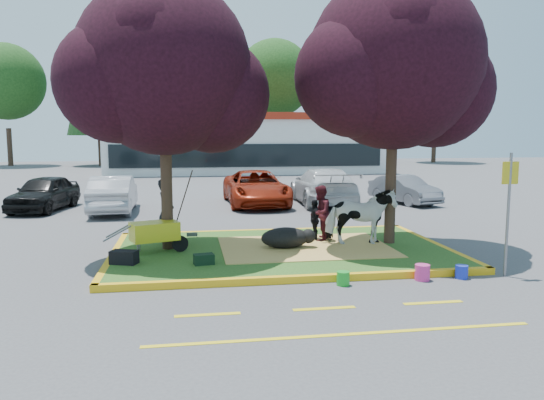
{
  "coord_description": "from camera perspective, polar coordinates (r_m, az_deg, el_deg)",
  "views": [
    {
      "loc": [
        -2.28,
        -12.77,
        3.03
      ],
      "look_at": [
        -0.16,
        0.5,
        1.3
      ],
      "focal_mm": 35.0,
      "sensor_mm": 36.0,
      "label": 1
    }
  ],
  "objects": [
    {
      "name": "ground",
      "position": [
        13.32,
        1.04,
        -5.8
      ],
      "size": [
        90.0,
        90.0,
        0.0
      ],
      "primitive_type": "plane",
      "color": "#424244",
      "rests_on": "ground"
    },
    {
      "name": "median_island",
      "position": [
        13.3,
        1.04,
        -5.49
      ],
      "size": [
        8.0,
        5.0,
        0.15
      ],
      "primitive_type": "cube",
      "color": "#254F18",
      "rests_on": "ground"
    },
    {
      "name": "curb_near",
      "position": [
        10.85,
        3.45,
        -8.47
      ],
      "size": [
        8.3,
        0.16,
        0.15
      ],
      "primitive_type": "cube",
      "color": "gold",
      "rests_on": "ground"
    },
    {
      "name": "curb_far",
      "position": [
        15.8,
        -0.61,
        -3.44
      ],
      "size": [
        8.3,
        0.16,
        0.15
      ],
      "primitive_type": "cube",
      "color": "gold",
      "rests_on": "ground"
    },
    {
      "name": "curb_left",
      "position": [
        13.23,
        -16.74,
        -5.88
      ],
      "size": [
        0.16,
        5.3,
        0.15
      ],
      "primitive_type": "cube",
      "color": "gold",
      "rests_on": "ground"
    },
    {
      "name": "curb_right",
      "position": [
        14.57,
        17.1,
        -4.69
      ],
      "size": [
        0.16,
        5.3,
        0.15
      ],
      "primitive_type": "cube",
      "color": "gold",
      "rests_on": "ground"
    },
    {
      "name": "straw_bedding",
      "position": [
        13.4,
        3.57,
        -5.06
      ],
      "size": [
        4.2,
        3.0,
        0.01
      ],
      "primitive_type": "cube",
      "color": "tan",
      "rests_on": "median_island"
    },
    {
      "name": "tree_purple_left",
      "position": [
        13.23,
        -11.48,
        12.97
      ],
      "size": [
        5.06,
        4.2,
        6.51
      ],
      "color": "black",
      "rests_on": "median_island"
    },
    {
      "name": "tree_purple_right",
      "position": [
        14.04,
        13.1,
        13.42
      ],
      "size": [
        5.3,
        4.4,
        6.82
      ],
      "color": "black",
      "rests_on": "median_island"
    },
    {
      "name": "fire_lane_stripe_a",
      "position": [
        9.09,
        -6.94,
        -12.15
      ],
      "size": [
        1.1,
        0.12,
        0.01
      ],
      "primitive_type": "cube",
      "color": "yellow",
      "rests_on": "ground"
    },
    {
      "name": "fire_lane_stripe_b",
      "position": [
        9.37,
        5.63,
        -11.54
      ],
      "size": [
        1.1,
        0.12,
        0.01
      ],
      "primitive_type": "cube",
      "color": "yellow",
      "rests_on": "ground"
    },
    {
      "name": "fire_lane_stripe_c",
      "position": [
        10.05,
        16.93,
        -10.52
      ],
      "size": [
        1.1,
        0.12,
        0.01
      ],
      "primitive_type": "cube",
      "color": "yellow",
      "rests_on": "ground"
    },
    {
      "name": "fire_lane_long",
      "position": [
        8.29,
        7.8,
        -14.15
      ],
      "size": [
        6.0,
        0.1,
        0.01
      ],
      "primitive_type": "cube",
      "color": "yellow",
      "rests_on": "ground"
    },
    {
      "name": "retail_building",
      "position": [
        40.98,
        -3.09,
        6.24
      ],
      "size": [
        20.4,
        8.4,
        4.4
      ],
      "color": "silver",
      "rests_on": "ground"
    },
    {
      "name": "treeline",
      "position": [
        50.72,
        -5.18,
        12.63
      ],
      "size": [
        46.58,
        7.8,
        14.63
      ],
      "color": "black",
      "rests_on": "ground"
    },
    {
      "name": "cow",
      "position": [
        13.7,
        9.45,
        -1.79
      ],
      "size": [
        1.79,
        0.94,
        1.46
      ],
      "primitive_type": "imported",
      "rotation": [
        0.0,
        0.0,
        1.48
      ],
      "color": "silver",
      "rests_on": "median_island"
    },
    {
      "name": "calf",
      "position": [
        13.21,
        1.42,
        -4.09
      ],
      "size": [
        1.29,
        0.84,
        0.52
      ],
      "primitive_type": "ellipsoid",
      "rotation": [
        0.0,
        0.0,
        0.13
      ],
      "color": "black",
      "rests_on": "median_island"
    },
    {
      "name": "handler",
      "position": [
        13.92,
        -11.32,
        -1.21
      ],
      "size": [
        0.5,
        0.67,
        1.69
      ],
      "primitive_type": "imported",
      "rotation": [
        0.0,
        0.0,
        1.73
      ],
      "color": "black",
      "rests_on": "median_island"
    },
    {
      "name": "visitor_a",
      "position": [
        14.12,
        5.17,
        -1.41
      ],
      "size": [
        0.81,
        0.89,
        1.47
      ],
      "primitive_type": "imported",
      "rotation": [
        0.0,
        0.0,
        -2.01
      ],
      "color": "#47141C",
      "rests_on": "median_island"
    },
    {
      "name": "visitor_b",
      "position": [
        14.25,
        4.59,
        -2.12
      ],
      "size": [
        0.28,
        0.64,
        1.09
      ],
      "primitive_type": "imported",
      "rotation": [
        0.0,
        0.0,
        -1.55
      ],
      "color": "black",
      "rests_on": "median_island"
    },
    {
      "name": "wheelbarrow",
      "position": [
        12.99,
        -12.46,
        -3.34
      ],
      "size": [
        1.95,
        0.98,
        0.74
      ],
      "rotation": [
        0.0,
        0.0,
        0.34
      ],
      "color": "black",
      "rests_on": "median_island"
    },
    {
      "name": "gear_bag_dark",
      "position": [
        12.14,
        -15.63,
        -5.95
      ],
      "size": [
        0.65,
        0.49,
        0.29
      ],
      "primitive_type": "cube",
      "rotation": [
        0.0,
        0.0,
        -0.35
      ],
      "color": "black",
      "rests_on": "median_island"
    },
    {
      "name": "gear_bag_green",
      "position": [
        11.75,
        -7.35,
        -6.33
      ],
      "size": [
        0.47,
        0.34,
        0.23
      ],
      "primitive_type": "cube",
      "rotation": [
        0.0,
        0.0,
        0.18
      ],
      "color": "black",
      "rests_on": "median_island"
    },
    {
      "name": "sign_post",
      "position": [
        12.05,
        24.12,
        -0.03
      ],
      "size": [
        0.37,
        0.06,
        2.61
      ],
      "rotation": [
        0.0,
        0.0,
        0.04
      ],
      "color": "slate",
      "rests_on": "ground"
    },
    {
      "name": "bucket_green",
      "position": [
        10.72,
        7.65,
        -8.36
      ],
      "size": [
        0.34,
        0.34,
        0.28
      ],
      "primitive_type": "cylinder",
      "rotation": [
        0.0,
        0.0,
        -0.39
      ],
      "color": "green",
      "rests_on": "ground"
    },
    {
      "name": "bucket_pink",
      "position": [
        11.4,
        15.87,
        -7.51
      ],
      "size": [
        0.31,
        0.31,
        0.33
      ],
      "primitive_type": "cylinder",
      "rotation": [
        0.0,
        0.0,
        0.02
      ],
      "color": "#D83084",
      "rests_on": "ground"
    },
    {
      "name": "bucket_blue",
      "position": [
        11.79,
        19.71,
        -7.29
      ],
      "size": [
        0.33,
        0.33,
        0.28
      ],
      "primitive_type": "cylinder",
      "rotation": [
        0.0,
        0.0,
        0.32
      ],
      "color": "#182BC3",
      "rests_on": "ground"
    },
    {
      "name": "car_black",
      "position": [
        22.33,
        -23.33,
        0.7
      ],
      "size": [
        2.31,
        4.22,
        1.36
      ],
      "primitive_type": "imported",
      "rotation": [
        0.0,
        0.0,
        -0.18
      ],
      "color": "black",
      "rests_on": "ground"
    },
    {
      "name": "car_silver",
      "position": [
        20.91,
        -16.68,
        0.63
      ],
      "size": [
        1.57,
        4.27,
        1.4
      ],
      "primitive_type": "imported",
      "rotation": [
        0.0,
        0.0,
        3.16
      ],
      "color": "#A4A5AC",
      "rests_on": "ground"
    },
    {
      "name": "car_red",
      "position": [
        22.05,
        -1.74,
        1.31
      ],
      "size": [
        2.47,
        5.2,
        1.43
      ],
      "primitive_type": "imported",
      "rotation": [
        0.0,
        0.0,
        0.02
      ],
      "color": "maroon",
      "rests_on": "ground"
    },
    {
      "name": "car_white",
      "position": [
        22.28,
        5.5,
        1.47
      ],
      "size": [
        2.31,
        5.34,
        1.53
      ],
      "primitive_type": "imported",
      "rotation": [
        0.0,
        0.0,
        3.11
      ],
      "color": "silver",
      "rests_on": "ground"
    },
    {
      "name": "car_grey",
      "position": [
        23.28,
        14.03,
        1.11
      ],
      "size": [
        2.19,
        3.8,
        1.18
      ],
      "primitive_type": "imported",
      "rotation": [
        0.0,
        0.0,
        0.28
      ],
      "color": "slate",
      "rests_on": "ground"
    }
  ]
}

